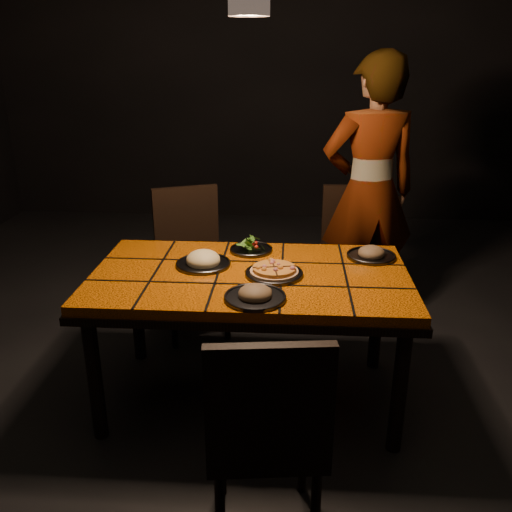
# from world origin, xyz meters

# --- Properties ---
(room_shell) EXTENTS (6.04, 7.04, 3.08)m
(room_shell) POSITION_xyz_m (0.00, 0.00, 1.50)
(room_shell) COLOR black
(room_shell) RESTS_ON ground
(dining_table) EXTENTS (1.62, 0.92, 0.75)m
(dining_table) POSITION_xyz_m (0.00, 0.00, 0.67)
(dining_table) COLOR #D86106
(dining_table) RESTS_ON ground
(chair_near) EXTENTS (0.47, 0.47, 0.95)m
(chair_near) POSITION_xyz_m (0.13, -0.94, 0.54)
(chair_near) COLOR black
(chair_near) RESTS_ON ground
(chair_far_left) EXTENTS (0.57, 0.57, 0.96)m
(chair_far_left) POSITION_xyz_m (-0.46, 0.81, 0.55)
(chair_far_left) COLOR black
(chair_far_left) RESTS_ON ground
(chair_far_right) EXTENTS (0.45, 0.45, 0.94)m
(chair_far_right) POSITION_xyz_m (0.63, 1.03, 0.54)
(chair_far_right) COLOR black
(chair_far_right) RESTS_ON ground
(diner) EXTENTS (0.74, 0.58, 1.81)m
(diner) POSITION_xyz_m (0.72, 1.07, 0.91)
(diner) COLOR brown
(diner) RESTS_ON ground
(plate_pizza) EXTENTS (0.29, 0.29, 0.04)m
(plate_pizza) POSITION_xyz_m (0.12, -0.03, 0.77)
(plate_pizza) COLOR #3D3D42
(plate_pizza) RESTS_ON dining_table
(plate_pasta) EXTENTS (0.29, 0.29, 0.09)m
(plate_pasta) POSITION_xyz_m (-0.25, 0.08, 0.77)
(plate_pasta) COLOR #3D3D42
(plate_pasta) RESTS_ON dining_table
(plate_salad) EXTENTS (0.24, 0.24, 0.07)m
(plate_salad) POSITION_xyz_m (-0.02, 0.31, 0.78)
(plate_salad) COLOR #3D3D42
(plate_salad) RESTS_ON dining_table
(plate_mushroom_a) EXTENTS (0.28, 0.28, 0.09)m
(plate_mushroom_a) POSITION_xyz_m (0.05, -0.31, 0.77)
(plate_mushroom_a) COLOR #3D3D42
(plate_mushroom_a) RESTS_ON dining_table
(plate_mushroom_b) EXTENTS (0.26, 0.26, 0.09)m
(plate_mushroom_b) POSITION_xyz_m (0.64, 0.26, 0.77)
(plate_mushroom_b) COLOR #3D3D42
(plate_mushroom_b) RESTS_ON dining_table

